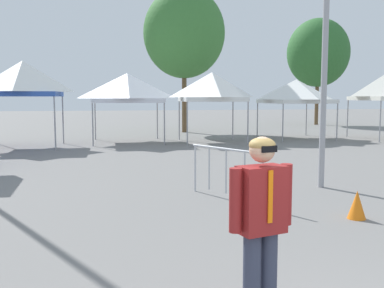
# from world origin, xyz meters

# --- Properties ---
(canopy_tent_center) EXTENTS (3.07, 3.07, 3.63)m
(canopy_tent_center) POSITION_xyz_m (-4.87, 17.41, 2.89)
(canopy_tent_center) COLOR #9E9EA3
(canopy_tent_center) RESTS_ON ground
(canopy_tent_far_left) EXTENTS (3.36, 3.36, 3.23)m
(canopy_tent_far_left) POSITION_xyz_m (-0.47, 18.78, 2.55)
(canopy_tent_far_left) COLOR #9E9EA3
(canopy_tent_far_left) RESTS_ON ground
(canopy_tent_behind_center) EXTENTS (3.00, 3.00, 3.28)m
(canopy_tent_behind_center) POSITION_xyz_m (3.40, 17.90, 2.60)
(canopy_tent_behind_center) COLOR #9E9EA3
(canopy_tent_behind_center) RESTS_ON ground
(canopy_tent_behind_left) EXTENTS (3.30, 3.30, 3.03)m
(canopy_tent_behind_left) POSITION_xyz_m (8.10, 18.94, 2.42)
(canopy_tent_behind_left) COLOR #9E9EA3
(canopy_tent_behind_left) RESTS_ON ground
(person_foreground) EXTENTS (0.63, 0.34, 1.78)m
(person_foreground) POSITION_xyz_m (-0.41, 1.14, 1.03)
(person_foreground) COLOR #33384C
(person_foreground) RESTS_ON ground
(tree_behind_tents_right) EXTENTS (4.85, 4.85, 8.59)m
(tree_behind_tents_right) POSITION_xyz_m (3.28, 24.19, 5.91)
(tree_behind_tents_right) COLOR brown
(tree_behind_tents_right) RESTS_ON ground
(tree_behind_tents_left) EXTENTS (4.71, 4.71, 8.09)m
(tree_behind_tents_left) POSITION_xyz_m (14.71, 29.55, 5.49)
(tree_behind_tents_left) COLOR brown
(tree_behind_tents_left) RESTS_ON ground
(crowd_barrier_near_person) EXTENTS (1.03, 1.88, 1.08)m
(crowd_barrier_near_person) POSITION_xyz_m (0.77, 6.34, 0.75)
(crowd_barrier_near_person) COLOR #B7BABF
(crowd_barrier_near_person) RESTS_ON ground
(traffic_cone_lot_center) EXTENTS (0.32, 0.32, 0.50)m
(traffic_cone_lot_center) POSITION_xyz_m (2.59, 4.39, 0.25)
(traffic_cone_lot_center) COLOR orange
(traffic_cone_lot_center) RESTS_ON ground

